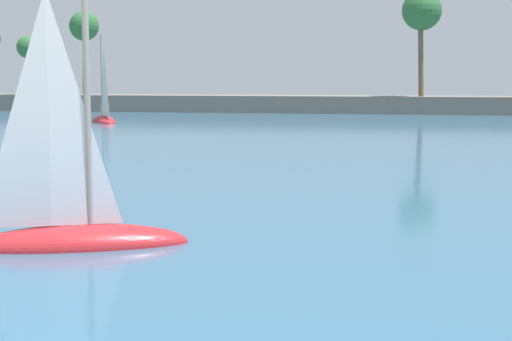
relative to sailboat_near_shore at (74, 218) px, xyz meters
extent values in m
cube|color=#33607F|center=(2.74, 48.99, -0.67)|extent=(220.00, 113.61, 0.06)
cube|color=slate|center=(2.74, 65.80, 0.20)|extent=(112.49, 6.00, 1.80)
cylinder|color=brown|center=(-33.20, 64.32, 3.65)|extent=(0.44, 0.46, 5.11)
sphere|color=#2D6633|center=(-33.20, 64.32, 6.20)|extent=(2.42, 2.42, 2.42)
cylinder|color=brown|center=(8.46, 64.54, 5.30)|extent=(0.77, 0.99, 8.44)
sphere|color=#2D6633|center=(8.46, 64.54, 9.51)|extent=(3.89, 3.89, 3.89)
cylinder|color=brown|center=(-27.63, 66.55, 4.81)|extent=(0.66, 0.52, 7.44)
sphere|color=#2D6633|center=(-27.63, 66.55, 8.53)|extent=(3.23, 3.23, 3.23)
ellipsoid|color=red|center=(0.10, 0.04, -0.64)|extent=(5.13, 3.21, 0.99)
cylinder|color=gray|center=(0.33, 0.13, 2.93)|extent=(0.15, 0.15, 6.16)
pyramid|color=silver|center=(-0.45, -0.18, 2.47)|extent=(2.11, 0.96, 5.24)
ellipsoid|color=red|center=(-17.29, 45.51, -0.64)|extent=(4.27, 5.26, 1.06)
cylinder|color=gray|center=(-17.43, 45.73, 3.18)|extent=(0.16, 0.16, 6.60)
pyramid|color=silver|center=(-16.93, 44.98, 2.69)|extent=(1.46, 2.06, 5.61)
camera|label=1|loc=(7.33, -16.60, 3.19)|focal=55.96mm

